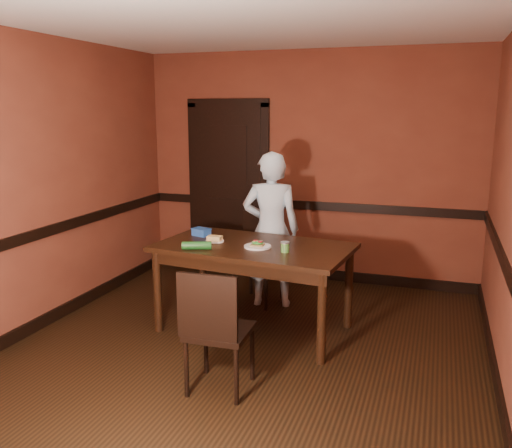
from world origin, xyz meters
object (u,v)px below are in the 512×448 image
Objects in this scene: chair_near at (220,329)px; person at (271,230)px; cheese_saucer at (215,239)px; dining_table at (254,288)px; sandwich_plate at (258,245)px; chair_far at (258,259)px; food_tub at (201,232)px; sauce_jar at (285,247)px.

chair_near is 0.58× the size of person.
dining_table is at bearing -0.55° from cheese_saucer.
cheese_saucer is (-0.34, -0.69, 0.03)m from person.
dining_table is 7.14× the size of sandwich_plate.
chair_far is 3.87× the size of sandwich_plate.
sandwich_plate is (0.26, -0.78, 0.36)m from chair_far.
person reaches higher than food_tub.
sandwich_plate is at bearing -44.18° from dining_table.
sandwich_plate is 2.64× the size of sauce_jar.
food_tub is (-0.41, -0.53, 0.38)m from chair_far.
dining_table is 0.74m from chair_far.
person is at bearing 61.18° from food_tub.
sandwich_plate is (0.06, -0.07, 0.42)m from dining_table.
chair_near reaches higher than sauce_jar.
person is 0.77m from sandwich_plate.
sandwich_plate is 1.40× the size of cheese_saucer.
chair_far is at bearing 71.26° from food_tub.
sauce_jar is (0.21, 0.97, 0.39)m from chair_near.
chair_far is 1.86m from chair_near.
cheese_saucer is (-0.19, -0.71, 0.37)m from chair_far.
chair_near reaches higher than food_tub.
food_tub is (-0.61, 0.18, 0.44)m from dining_table.
chair_far is 4.66× the size of food_tub.
food_tub is (-0.95, 0.34, -0.01)m from sauce_jar.
sauce_jar is 0.53× the size of cheese_saucer.
chair_near is at bearing -86.45° from sandwich_plate.
dining_table is 9.99× the size of cheese_saucer.
food_tub reaches higher than cheese_saucer.
dining_table is at bearing 2.11° from food_tub.
sauce_jar is (0.54, -0.87, 0.39)m from chair_far.
sandwich_plate is 0.71m from food_tub.
food_tub is at bearing 140.53° from cheese_saucer.
chair_far is at bearing 121.80° from sauce_jar.
cheese_saucer is (-0.45, 0.07, 0.00)m from sandwich_plate.
food_tub is at bearing 160.37° from sauce_jar.
cheese_saucer is 0.86× the size of food_tub.
dining_table is at bearing 130.06° from sandwich_plate.
sauce_jar is at bearing 101.78° from person.
food_tub is at bearing -62.89° from chair_near.
person reaches higher than cheese_saucer.
chair_far reaches higher than dining_table.
chair_near is at bearing -65.49° from cheese_saucer.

